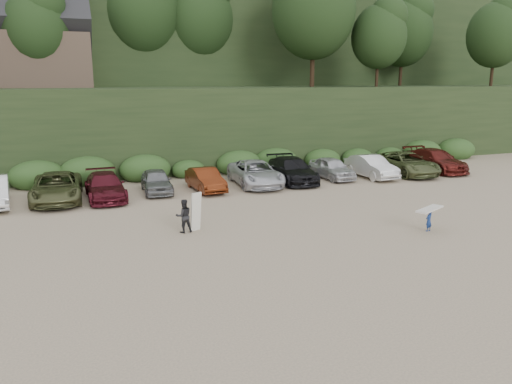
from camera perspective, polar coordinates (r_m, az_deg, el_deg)
name	(u,v)px	position (r m, az deg, el deg)	size (l,w,h in m)	color
ground	(319,231)	(22.63, 7.26, -4.40)	(120.00, 120.00, 0.00)	tan
hillside_backdrop	(158,34)	(56.02, -11.10, 17.26)	(90.00, 41.50, 28.00)	black
parked_cars	(243,175)	(31.38, -1.47, 1.99)	(34.23, 6.22, 1.60)	#B4B5B9
child_surfer	(429,216)	(23.48, 19.18, -2.56)	(1.81, 1.19, 1.06)	navy
adult_surfer	(185,216)	(22.25, -8.13, -2.68)	(1.21, 0.59, 1.77)	black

